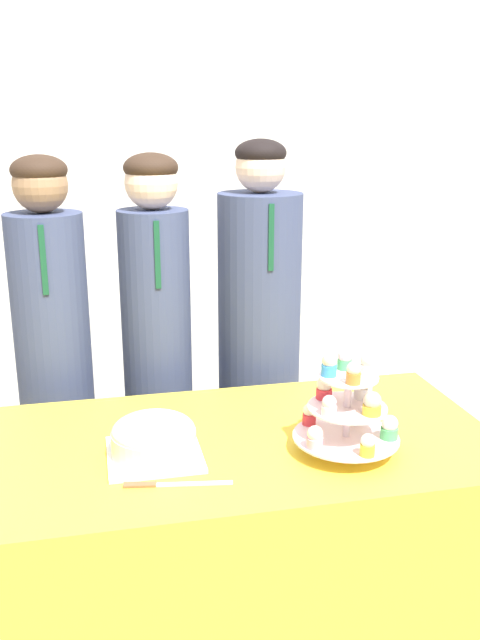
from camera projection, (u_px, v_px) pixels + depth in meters
name	position (u px, v px, depth m)	size (l,w,h in m)	color
wall_back	(140.00, 183.00, 3.02)	(9.00, 0.06, 2.70)	silver
table	(193.00, 567.00, 1.93)	(1.68, 0.73, 0.78)	yellow
round_cake	(154.00, 437.00, 1.73)	(0.24, 0.24, 0.11)	white
cake_knife	(160.00, 485.00, 1.61)	(0.26, 0.06, 0.01)	silver
cupcake_stand	(349.00, 406.00, 1.74)	(0.28, 0.28, 0.28)	silver
student_0	(56.00, 385.00, 2.34)	(0.25, 0.26, 1.51)	#384266
student_1	(158.00, 375.00, 2.41)	(0.24, 0.25, 1.52)	#384266
student_2	(259.00, 368.00, 2.49)	(0.30, 0.30, 1.56)	#384266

